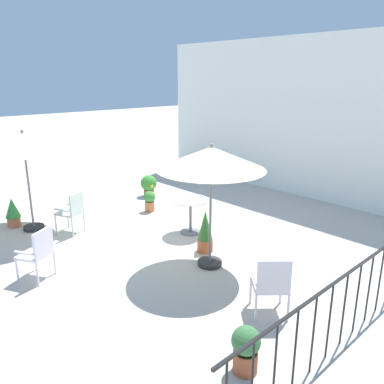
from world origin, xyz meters
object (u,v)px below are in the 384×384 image
at_px(patio_chair_2, 271,283).
at_px(potted_plant_1, 13,212).
at_px(patio_umbrella_1, 23,142).
at_px(potted_plant_0, 149,185).
at_px(patio_umbrella_0, 211,160).
at_px(patio_chair_1, 72,210).
at_px(cafe_table_0, 190,210).
at_px(potted_plant_4, 205,232).
at_px(potted_plant_2, 150,200).
at_px(patio_chair_0, 38,251).
at_px(potted_plant_3, 246,348).

distance_m(patio_chair_2, potted_plant_1, 6.17).
relative_size(patio_umbrella_1, potted_plant_0, 3.83).
height_order(patio_umbrella_0, patio_chair_1, patio_umbrella_0).
bearing_deg(cafe_table_0, potted_plant_4, -26.09).
distance_m(patio_umbrella_1, potted_plant_1, 1.68).
relative_size(cafe_table_0, potted_plant_4, 0.96).
bearing_deg(cafe_table_0, patio_umbrella_0, -30.01).
xyz_separation_m(patio_umbrella_1, potted_plant_2, (0.80, 2.63, -1.67)).
height_order(patio_chair_0, potted_plant_4, patio_chair_0).
xyz_separation_m(patio_chair_0, potted_plant_0, (-2.54, 4.18, -0.17)).
xyz_separation_m(potted_plant_0, potted_plant_2, (1.05, -0.77, -0.05)).
relative_size(potted_plant_0, potted_plant_2, 1.15).
height_order(patio_chair_2, potted_plant_4, patio_chair_2).
height_order(potted_plant_2, potted_plant_4, potted_plant_4).
height_order(patio_umbrella_1, patio_chair_2, patio_umbrella_1).
xyz_separation_m(patio_chair_0, patio_chair_1, (-1.49, 1.34, 0.01)).
relative_size(patio_umbrella_1, cafe_table_0, 2.90).
height_order(patio_umbrella_0, cafe_table_0, patio_umbrella_0).
xyz_separation_m(cafe_table_0, potted_plant_4, (0.88, -0.43, -0.12)).
distance_m(patio_umbrella_1, patio_chair_2, 5.84).
relative_size(patio_chair_2, potted_plant_4, 1.11).
bearing_deg(cafe_table_0, potted_plant_1, -138.22).
relative_size(patio_chair_1, potted_plant_4, 1.09).
xyz_separation_m(patio_umbrella_1, patio_chair_2, (5.54, 1.15, -1.44)).
relative_size(patio_chair_2, potted_plant_1, 1.37).
relative_size(patio_umbrella_1, potted_plant_4, 2.79).
distance_m(potted_plant_0, potted_plant_2, 1.31).
distance_m(cafe_table_0, patio_chair_1, 2.54).
relative_size(potted_plant_1, potted_plant_4, 0.81).
bearing_deg(potted_plant_3, patio_chair_0, -167.40).
relative_size(patio_umbrella_0, potted_plant_2, 4.20).
xyz_separation_m(patio_umbrella_0, patio_chair_0, (-1.60, -2.42, -1.42)).
height_order(potted_plant_1, potted_plant_3, potted_plant_1).
height_order(patio_chair_0, potted_plant_0, patio_chair_0).
relative_size(potted_plant_2, potted_plant_4, 0.63).
bearing_deg(potted_plant_3, patio_umbrella_0, 143.14).
height_order(patio_umbrella_1, cafe_table_0, patio_umbrella_1).
bearing_deg(patio_umbrella_0, cafe_table_0, 149.99).
relative_size(patio_umbrella_0, potted_plant_3, 3.82).
bearing_deg(potted_plant_0, patio_chair_1, -69.66).
xyz_separation_m(potted_plant_2, potted_plant_4, (2.61, -0.64, 0.12)).
bearing_deg(patio_umbrella_0, patio_chair_0, -123.40).
bearing_deg(patio_chair_1, potted_plant_3, -5.62).
bearing_deg(patio_chair_1, patio_chair_2, 7.08).
relative_size(patio_chair_0, patio_chair_1, 0.98).
xyz_separation_m(patio_umbrella_1, patio_chair_0, (2.28, -0.78, -1.45)).
relative_size(cafe_table_0, patio_chair_0, 0.90).
height_order(patio_chair_1, potted_plant_1, patio_chair_1).
relative_size(cafe_table_0, potted_plant_2, 1.52).
bearing_deg(patio_chair_2, potted_plant_2, 162.73).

